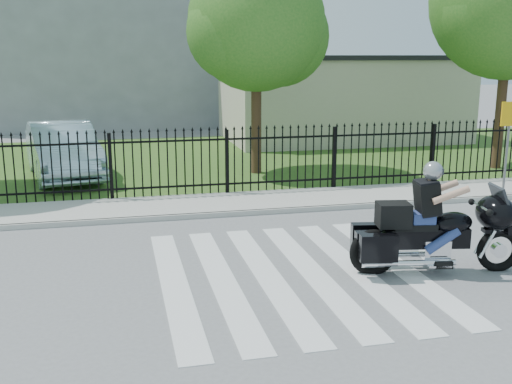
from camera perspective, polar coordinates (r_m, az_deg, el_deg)
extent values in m
plane|color=slate|center=(10.46, 3.31, -7.85)|extent=(120.00, 120.00, 0.00)
cube|color=#ADAAA3|center=(15.09, -2.05, -1.07)|extent=(40.00, 2.00, 0.12)
cube|color=#ADAAA3|center=(14.14, -1.27, -2.03)|extent=(40.00, 0.12, 0.12)
cube|color=#2F581E|center=(21.87, -5.61, 3.12)|extent=(40.00, 12.00, 0.02)
cube|color=black|center=(15.98, -2.76, 0.78)|extent=(26.00, 0.04, 0.05)
cube|color=black|center=(15.77, -2.80, 5.05)|extent=(26.00, 0.04, 0.05)
cylinder|color=#382316|center=(18.94, 0.03, 7.99)|extent=(0.32, 0.32, 4.16)
sphere|color=#29641C|center=(18.90, 0.03, 15.87)|extent=(4.20, 4.20, 4.20)
cylinder|color=#382316|center=(21.33, 22.36, 8.45)|extent=(0.32, 0.32, 4.80)
sphere|color=#29641C|center=(21.36, 23.08, 16.48)|extent=(5.00, 5.00, 5.00)
cube|color=#B8AF99|center=(27.27, 8.04, 8.67)|extent=(10.00, 6.00, 3.50)
cube|color=black|center=(27.20, 8.17, 12.56)|extent=(10.20, 6.20, 0.20)
cube|color=#96999E|center=(35.45, -14.02, 16.25)|extent=(15.00, 10.00, 12.00)
torus|color=black|center=(11.32, 22.11, -5.16)|extent=(0.80, 0.28, 0.79)
torus|color=black|center=(10.58, 11.09, -5.67)|extent=(0.85, 0.31, 0.83)
cube|color=black|center=(10.76, 15.88, -4.21)|extent=(1.51, 0.53, 0.34)
ellipsoid|color=black|center=(10.85, 18.25, -2.79)|extent=(0.78, 0.57, 0.38)
cube|color=black|center=(10.63, 14.78, -3.13)|extent=(0.79, 0.49, 0.11)
cube|color=silver|center=(10.87, 16.67, -5.15)|extent=(0.51, 0.42, 0.34)
ellipsoid|color=black|center=(11.10, 21.87, -1.88)|extent=(0.75, 0.92, 0.62)
cube|color=black|center=(10.47, 12.95, -2.11)|extent=(0.61, 0.52, 0.41)
cube|color=navy|center=(10.64, 15.53, -2.40)|extent=(0.44, 0.40, 0.21)
sphere|color=#9B9EA2|center=(10.50, 16.51, 1.94)|extent=(0.33, 0.33, 0.33)
imported|color=silver|center=(19.27, -17.91, 3.82)|extent=(2.79, 5.39, 1.69)
cylinder|color=slate|center=(17.10, 22.77, 3.73)|extent=(0.06, 0.06, 2.31)
cube|color=#EFAD0C|center=(16.98, 23.09, 6.86)|extent=(0.53, 0.07, 0.63)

